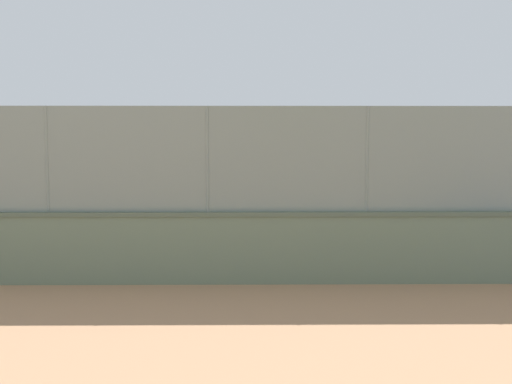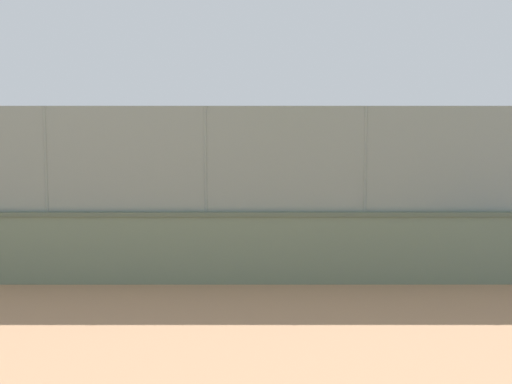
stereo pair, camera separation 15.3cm
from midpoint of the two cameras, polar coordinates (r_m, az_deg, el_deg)
The scene contains 6 objects.
ground_plane at distance 22.18m, azimuth 4.52°, elevation -2.27°, with size 260.00×260.00×0.00m, color tan.
perimeter_wall at distance 12.56m, azimuth 16.65°, elevation -4.85°, with size 28.10×1.33×1.40m.
fence_panel_on_wall at distance 12.39m, azimuth 16.85°, elevation 2.94°, with size 27.60×1.01×2.02m.
player_crossing_court at distance 14.83m, azimuth -5.25°, elevation -2.34°, with size 0.73×1.19×1.56m.
player_at_service_line at distance 20.68m, azimuth -5.60°, elevation -0.37°, with size 1.23×0.69×1.50m.
sports_ball at distance 13.10m, azimuth -4.02°, elevation -6.87°, with size 0.23×0.23×0.23m, color yellow.
Camera 1 is at (2.80, 21.83, 2.82)m, focal length 43.29 mm.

